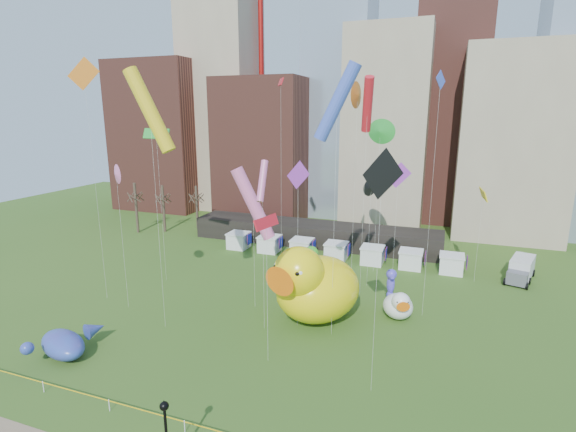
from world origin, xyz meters
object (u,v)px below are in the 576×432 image
at_px(seahorse_purple, 391,281).
at_px(box_truck, 521,269).
at_px(whale_inflatable, 65,343).
at_px(seahorse_green, 311,263).
at_px(small_duck, 399,305).
at_px(big_duck, 314,285).
at_px(lamppost, 166,430).

relative_size(seahorse_purple, box_truck, 0.66).
bearing_deg(whale_inflatable, seahorse_green, 64.50).
bearing_deg(small_duck, big_duck, -175.45).
height_order(small_duck, lamppost, lamppost).
relative_size(seahorse_green, lamppost, 1.37).
bearing_deg(seahorse_green, whale_inflatable, -148.64).
xyz_separation_m(big_duck, seahorse_green, (-1.18, 2.87, 1.16)).
bearing_deg(small_duck, box_truck, 32.23).
height_order(small_duck, whale_inflatable, small_duck).
relative_size(seahorse_purple, whale_inflatable, 0.66).
height_order(seahorse_purple, lamppost, lamppost).
distance_m(seahorse_purple, box_truck, 19.69).
height_order(big_duck, seahorse_purple, big_duck).
xyz_separation_m(seahorse_purple, lamppost, (-8.90, -25.90, -0.07)).
xyz_separation_m(big_duck, whale_inflatable, (-17.84, -13.05, -2.63)).
relative_size(big_duck, box_truck, 1.75).
xyz_separation_m(small_duck, seahorse_purple, (-1.08, 1.93, 1.65)).
bearing_deg(big_duck, box_truck, 65.31).
distance_m(seahorse_purple, whale_inflatable, 30.62).
relative_size(big_duck, whale_inflatable, 1.75).
height_order(seahorse_green, lamppost, seahorse_green).
bearing_deg(box_truck, lamppost, -103.92).
relative_size(seahorse_green, whale_inflatable, 1.01).
distance_m(seahorse_green, seahorse_purple, 8.39).
bearing_deg(whale_inflatable, big_duck, 57.00).
bearing_deg(small_duck, whale_inflatable, -165.78).
relative_size(big_duck, seahorse_green, 1.73).
distance_m(whale_inflatable, box_truck, 50.07).
xyz_separation_m(seahorse_green, box_truck, (21.85, 16.08, -3.50)).
bearing_deg(big_duck, seahorse_purple, 60.72).
bearing_deg(whale_inflatable, box_truck, 60.54).
bearing_deg(big_duck, lamppost, -73.34).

